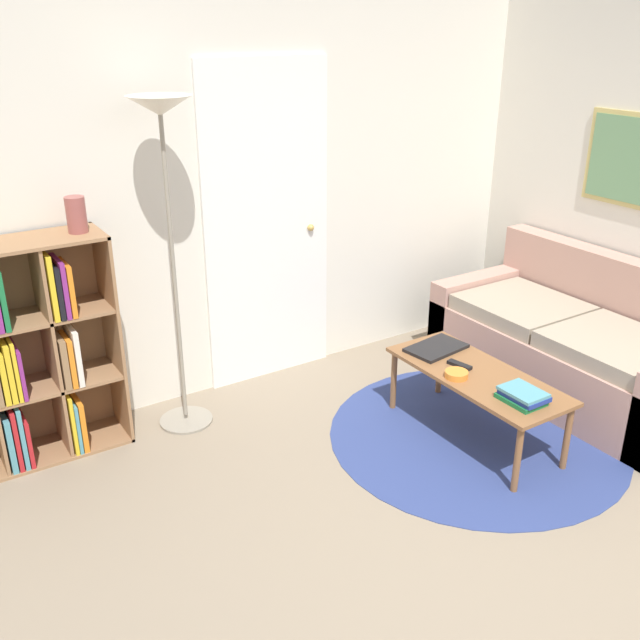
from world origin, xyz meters
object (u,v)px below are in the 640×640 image
couch (578,346)px  laptop (436,348)px  bookshelf (7,360)px  coffee_table (477,380)px  floor_lamp (164,159)px  bowl (456,374)px  vase_on_shelf (76,215)px

couch → laptop: size_ratio=4.68×
bookshelf → laptop: 2.39m
coffee_table → floor_lamp: bearing=141.8°
couch → bowl: bearing=-176.4°
floor_lamp → vase_on_shelf: floor_lamp is taller
floor_lamp → couch: bearing=-22.2°
bookshelf → bowl: bearing=-28.4°
couch → coffee_table: 1.01m
vase_on_shelf → bookshelf: bearing=179.6°
bookshelf → vase_on_shelf: (0.45, -0.00, 0.71)m
coffee_table → laptop: size_ratio=2.86×
coffee_table → bowl: size_ratio=8.42×
coffee_table → vase_on_shelf: (-1.78, 1.16, 0.95)m
bookshelf → floor_lamp: bearing=-7.4°
floor_lamp → laptop: floor_lamp is taller
laptop → vase_on_shelf: bearing=155.9°
couch → vase_on_shelf: 3.15m
laptop → vase_on_shelf: vase_on_shelf is taller
floor_lamp → coffee_table: bearing=-38.2°
couch → bowl: 1.14m
bookshelf → vase_on_shelf: vase_on_shelf is taller
bookshelf → coffee_table: bookshelf is taller
couch → coffee_table: (-1.00, -0.10, 0.08)m
couch → coffee_table: couch is taller
laptop → couch: bearing=-14.8°
couch → bowl: couch is taller
floor_lamp → couch: floor_lamp is taller
bowl → bookshelf: bearing=151.6°
bowl → laptop: bearing=66.5°
bookshelf → coffee_table: 2.53m
bookshelf → laptop: bookshelf is taller
couch → bowl: size_ratio=13.79×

